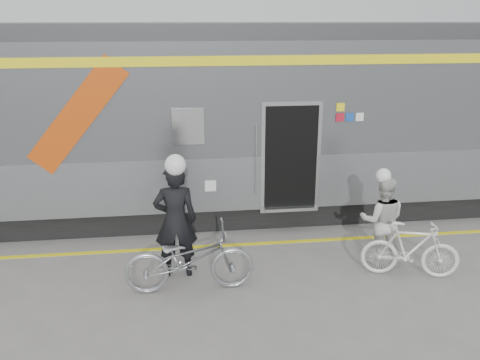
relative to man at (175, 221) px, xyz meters
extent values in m
plane|color=slate|center=(1.60, -1.12, -0.99)|extent=(90.00, 90.00, 0.00)
cube|color=black|center=(0.10, 3.08, -0.74)|extent=(24.00, 2.70, 0.50)
cube|color=#9EA0A5|center=(0.10, 3.08, 0.06)|extent=(24.00, 3.00, 1.10)
cube|color=slate|center=(0.10, 3.08, 1.71)|extent=(24.00, 3.00, 2.20)
cube|color=#38383A|center=(0.10, 3.08, 2.96)|extent=(24.00, 2.64, 0.30)
cube|color=yellow|center=(0.10, 1.57, 2.46)|extent=(24.00, 0.02, 0.18)
cube|color=#C4430B|center=(-1.70, 1.57, 1.51)|extent=(1.96, 0.01, 2.19)
cube|color=black|center=(0.30, 1.57, 1.26)|extent=(0.55, 0.02, 0.65)
cube|color=black|center=(2.30, 1.78, 0.56)|extent=(1.05, 0.45, 2.10)
cube|color=silver|center=(2.30, 1.57, 0.56)|extent=(1.20, 0.02, 2.25)
cylinder|color=silver|center=(1.60, 1.55, 0.56)|extent=(0.04, 0.04, 1.40)
cube|color=silver|center=(2.30, 1.53, -0.47)|extent=(1.05, 0.25, 0.06)
cube|color=yellow|center=(3.25, 1.57, 1.56)|extent=(0.16, 0.01, 0.16)
cube|color=#B11427|center=(3.25, 1.57, 1.36)|extent=(0.16, 0.01, 0.16)
cube|color=#17489B|center=(3.45, 1.57, 1.36)|extent=(0.16, 0.01, 0.16)
cube|color=silver|center=(3.65, 1.57, 1.36)|extent=(0.16, 0.01, 0.16)
cube|color=silver|center=(0.70, 1.57, 0.06)|extent=(0.22, 0.01, 0.22)
cube|color=yellow|center=(1.60, 1.03, -0.98)|extent=(24.00, 0.12, 0.01)
imported|color=black|center=(0.00, 0.00, 0.00)|extent=(0.72, 0.48, 1.97)
imported|color=#96999D|center=(0.20, -0.55, -0.44)|extent=(2.07, 0.74, 1.08)
imported|color=beige|center=(3.60, -0.01, -0.18)|extent=(0.92, 0.80, 1.61)
imported|color=silver|center=(3.90, -0.56, -0.50)|extent=(1.69, 0.89, 0.98)
sphere|color=white|center=(0.00, 0.00, 1.16)|extent=(0.34, 0.34, 0.34)
sphere|color=white|center=(3.60, -0.01, 0.76)|extent=(0.26, 0.26, 0.26)
camera|label=1|loc=(0.06, -7.89, 3.23)|focal=38.00mm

